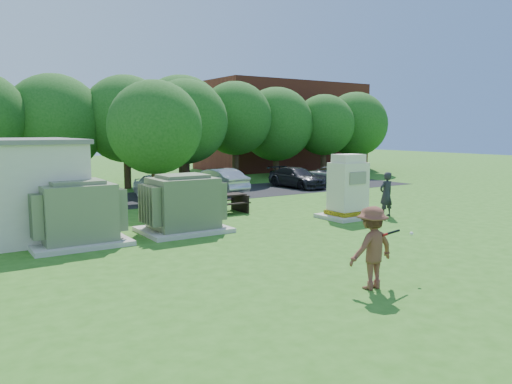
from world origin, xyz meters
TOP-DOWN VIEW (x-y plane):
  - ground at (0.00, 0.00)m, footprint 120.00×120.00m
  - brick_building at (18.00, 27.00)m, footprint 15.00×8.00m
  - parking_strip at (7.00, 13.50)m, footprint 20.00×6.00m
  - transformer_left at (-6.50, 4.50)m, footprint 3.00×2.40m
  - transformer_right at (-2.80, 4.50)m, footprint 3.00×2.40m
  - generator_cabinet at (4.14, 3.35)m, footprint 2.18×1.78m
  - picnic_table at (0.41, 7.23)m, footprint 1.93×1.45m
  - batter at (-1.96, -3.84)m, footprint 1.24×0.72m
  - person_by_generator at (5.75, 2.72)m, footprint 0.69×0.46m
  - person_at_picnic at (-0.58, 8.09)m, footprint 1.02×1.00m
  - person_walking_right at (8.74, 7.89)m, footprint 1.01×1.14m
  - car_white at (-0.07, 13.27)m, footprint 2.04×4.05m
  - car_silver_a at (3.53, 13.55)m, footprint 2.12×4.54m
  - car_dark at (9.17, 13.23)m, footprint 2.03×4.48m
  - car_silver_b at (12.30, 13.70)m, footprint 2.85×4.76m
  - batting_equipment at (-1.34, -3.90)m, footprint 1.40×0.31m
  - tree_row at (1.75, 18.50)m, footprint 41.30×13.30m

SIDE VIEW (x-z plane):
  - ground at x=0.00m, z-range 0.00..0.00m
  - parking_strip at x=7.00m, z-range 0.00..0.01m
  - picnic_table at x=0.41m, z-range 0.10..0.93m
  - car_silver_b at x=12.30m, z-range 0.00..1.24m
  - car_dark at x=9.17m, z-range 0.00..1.27m
  - car_white at x=-0.07m, z-range 0.00..1.32m
  - car_silver_a at x=3.53m, z-range 0.00..1.44m
  - person_at_picnic at x=-0.58m, z-range 0.00..1.66m
  - person_walking_right at x=8.74m, z-range 0.00..1.86m
  - person_by_generator at x=5.75m, z-range 0.00..1.89m
  - batter at x=-1.96m, z-range 0.00..1.92m
  - transformer_left at x=-6.50m, z-range -0.07..2.00m
  - transformer_right at x=-2.80m, z-range -0.07..2.00m
  - generator_cabinet at x=4.14m, z-range -0.17..2.49m
  - batting_equipment at x=-1.34m, z-range 1.12..1.35m
  - brick_building at x=18.00m, z-range 0.00..8.00m
  - tree_row at x=1.75m, z-range 0.50..7.80m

